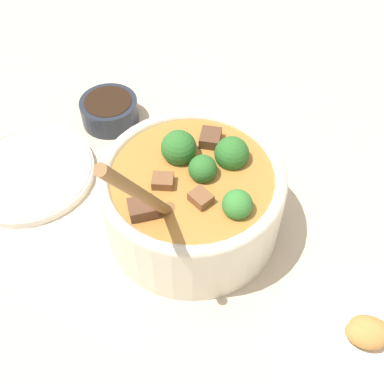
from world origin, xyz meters
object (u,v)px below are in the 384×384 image
at_px(empty_plate, 28,172).
at_px(food_plate, 370,335).
at_px(condiment_bowl, 109,110).
at_px(stew_bowl, 192,196).

height_order(empty_plate, food_plate, food_plate).
relative_size(condiment_bowl, empty_plate, 0.48).
distance_m(stew_bowl, food_plate, 0.26).
bearing_deg(condiment_bowl, empty_plate, -19.57).
bearing_deg(stew_bowl, condiment_bowl, -125.06).
distance_m(condiment_bowl, food_plate, 0.50).
bearing_deg(empty_plate, condiment_bowl, 160.43).
height_order(condiment_bowl, food_plate, same).
height_order(stew_bowl, food_plate, stew_bowl).
distance_m(condiment_bowl, empty_plate, 0.16).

